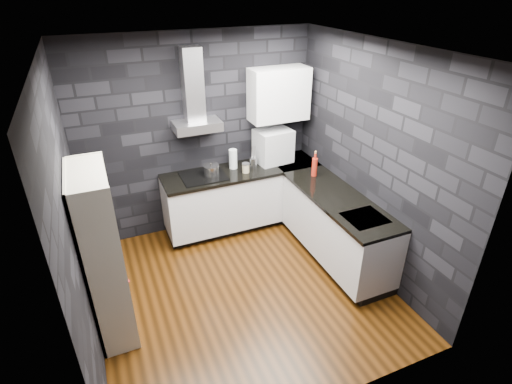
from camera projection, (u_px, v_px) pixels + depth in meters
ground at (244, 288)px, 4.71m from camera, size 3.20×3.20×0.00m
ceiling at (239, 49)px, 3.43m from camera, size 3.20×3.20×0.00m
wall_back at (198, 136)px, 5.38m from camera, size 3.20×0.05×2.70m
wall_front at (327, 288)px, 2.76m from camera, size 3.20×0.05×2.70m
wall_left at (70, 221)px, 3.51m from camera, size 0.05×3.20×2.70m
wall_right at (372, 162)px, 4.63m from camera, size 0.05×3.20×2.70m
toekick_back at (242, 220)px, 5.94m from camera, size 2.18×0.50×0.10m
toekick_right at (336, 253)px, 5.23m from camera, size 0.50×1.78×0.10m
counter_back_cab at (242, 196)px, 5.71m from camera, size 2.20×0.60×0.76m
counter_right_cab at (336, 226)px, 5.01m from camera, size 0.60×1.80×0.76m
counter_back_top at (242, 171)px, 5.51m from camera, size 2.20×0.62×0.04m
counter_right_top at (339, 199)px, 4.82m from camera, size 0.62×1.80×0.04m
counter_corner_top at (293, 161)px, 5.79m from camera, size 0.62×0.62×0.04m
hood_body at (197, 126)px, 5.11m from camera, size 0.60×0.34×0.12m
hood_chimney at (193, 85)px, 4.92m from camera, size 0.24×0.20×0.90m
upper_cabinet at (279, 94)px, 5.36m from camera, size 0.80×0.35×0.70m
cooktop at (203, 176)px, 5.31m from camera, size 0.58×0.50×0.01m
sink_rim at (365, 218)px, 4.41m from camera, size 0.44×0.40×0.01m
pot at (211, 170)px, 5.31m from camera, size 0.26×0.26×0.12m
glass_vase at (233, 159)px, 5.48m from camera, size 0.14×0.14×0.27m
storage_jar at (246, 168)px, 5.40m from camera, size 0.12×0.12×0.12m
utensil_crock at (253, 163)px, 5.54m from camera, size 0.13×0.13×0.14m
appliance_garage at (273, 146)px, 5.65m from camera, size 0.52×0.43×0.49m
red_bottle at (314, 167)px, 5.28m from camera, size 0.09×0.09×0.25m
bookshelf at (104, 256)px, 3.80m from camera, size 0.58×0.87×1.80m
fruit_bowl at (104, 258)px, 3.72m from camera, size 0.29×0.29×0.06m
book_red at (107, 275)px, 4.06m from camera, size 0.18×0.07×0.24m
book_second at (105, 270)px, 4.10m from camera, size 0.14×0.08×0.21m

